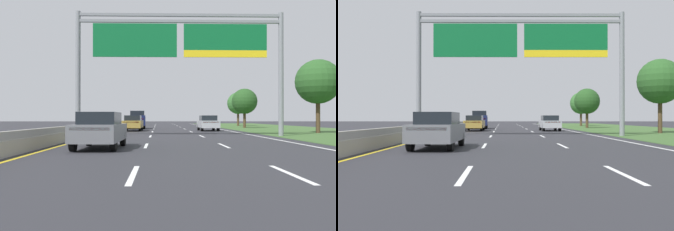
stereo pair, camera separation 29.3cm
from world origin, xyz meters
TOP-DOWN VIEW (x-y plane):
  - ground_plane at (0.00, 35.00)m, footprint 220.00×220.00m
  - lane_striping at (0.00, 34.54)m, footprint 11.96×106.00m
  - grass_verge_right at (13.95, 35.00)m, footprint 14.00×110.00m
  - median_barrier_concrete at (-6.60, 35.00)m, footprint 0.60×110.00m
  - overhead_sign_gantry at (0.30, 28.58)m, footprint 15.06×0.42m
  - pickup_truck_navy at (-3.88, 47.57)m, footprint 2.16×5.46m
  - car_silver_right_lane_sedan at (3.82, 39.99)m, footprint 1.85×4.41m
  - car_gold_left_lane_sedan at (-3.86, 39.76)m, footprint 1.91×4.44m
  - car_grey_left_lane_sedan at (-3.79, 17.99)m, footprint 1.94×4.45m
  - roadside_tree_mid at (12.53, 33.67)m, footprint 3.85×3.85m
  - roadside_tree_far at (10.12, 50.86)m, footprint 3.36×3.36m
  - roadside_tree_distant at (11.89, 63.13)m, footprint 3.59×3.59m

SIDE VIEW (x-z plane):
  - ground_plane at x=0.00m, z-range 0.00..0.00m
  - lane_striping at x=0.00m, z-range 0.00..0.01m
  - grass_verge_right at x=13.95m, z-range 0.00..0.02m
  - median_barrier_concrete at x=-6.60m, z-range -0.07..0.78m
  - car_silver_right_lane_sedan at x=3.82m, z-range 0.03..1.60m
  - car_gold_left_lane_sedan at x=-3.86m, z-range 0.03..1.60m
  - car_grey_left_lane_sedan at x=-3.79m, z-range 0.03..1.60m
  - pickup_truck_navy at x=-3.88m, z-range -0.03..2.17m
  - roadside_tree_far at x=10.12m, z-range 0.91..6.12m
  - roadside_tree_distant at x=11.89m, z-range 0.97..6.53m
  - roadside_tree_mid at x=12.53m, z-range 1.25..7.64m
  - overhead_sign_gantry at x=0.30m, z-range 1.94..10.93m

